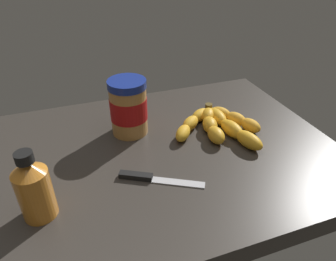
{
  "coord_description": "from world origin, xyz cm",
  "views": [
    {
      "loc": [
        -17.81,
        -55.71,
        43.1
      ],
      "look_at": [
        1.83,
        -0.86,
        5.58
      ],
      "focal_mm": 32.99,
      "sensor_mm": 36.0,
      "label": 1
    }
  ],
  "objects": [
    {
      "name": "ground_plane",
      "position": [
        0.0,
        0.0,
        -2.29
      ],
      "size": [
        83.22,
        59.92,
        4.58
      ],
      "primitive_type": "cube",
      "color": "#38332D"
    },
    {
      "name": "banana_bunch",
      "position": [
        17.11,
        3.24,
        1.74
      ],
      "size": [
        23.27,
        22.37,
        3.68
      ],
      "color": "gold",
      "rests_on": "ground_plane"
    },
    {
      "name": "peanut_butter_jar",
      "position": [
        -4.48,
        10.17,
        7.02
      ],
      "size": [
        9.24,
        9.24,
        14.14
      ],
      "color": "#BF8442",
      "rests_on": "ground_plane"
    },
    {
      "name": "honey_bottle",
      "position": [
        -26.3,
        -11.25,
        6.23
      ],
      "size": [
        5.98,
        5.98,
        13.78
      ],
      "color": "orange",
      "rests_on": "ground_plane"
    },
    {
      "name": "butter_knife",
      "position": [
        -4.39,
        -9.53,
        0.47
      ],
      "size": [
        16.52,
        10.2,
        1.2
      ],
      "color": "silver",
      "rests_on": "ground_plane"
    }
  ]
}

